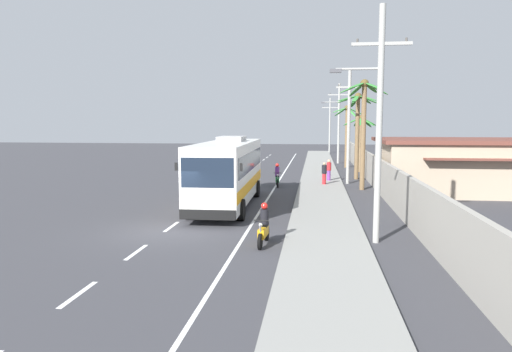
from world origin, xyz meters
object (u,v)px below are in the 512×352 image
at_px(utility_pole_far, 338,121).
at_px(palm_fourth, 364,115).
at_px(palm_nearest, 358,119).
at_px(utility_pole_distant, 330,124).
at_px(utility_pole_nearest, 378,119).
at_px(pedestrian_midwalk, 324,173).
at_px(roadside_building, 478,165).
at_px(coach_bus_foreground, 228,170).
at_px(palm_third, 361,130).
at_px(utility_pole_mid, 349,125).
at_px(motorcycle_trailing, 264,228).
at_px(motorcycle_beside_bus, 277,177).
at_px(palm_second, 347,125).
at_px(pedestrian_near_kerb, 329,169).

height_order(utility_pole_far, palm_fourth, utility_pole_far).
bearing_deg(utility_pole_far, palm_nearest, -86.66).
distance_m(utility_pole_distant, palm_fourth, 38.40).
bearing_deg(utility_pole_nearest, palm_nearest, 87.14).
distance_m(pedestrian_midwalk, roadside_building, 10.26).
height_order(coach_bus_foreground, palm_third, palm_third).
bearing_deg(utility_pole_mid, motorcycle_trailing, -103.30).
relative_size(utility_pole_distant, roadside_building, 0.62).
relative_size(motorcycle_trailing, utility_pole_nearest, 0.22).
relative_size(coach_bus_foreground, utility_pole_mid, 1.31).
bearing_deg(coach_bus_foreground, roadside_building, 24.55).
xyz_separation_m(utility_pole_distant, palm_fourth, (1.15, -38.38, 0.83)).
xyz_separation_m(pedestrian_midwalk, utility_pole_nearest, (1.65, -16.01, 3.80)).
relative_size(utility_pole_nearest, palm_nearest, 1.28).
distance_m(coach_bus_foreground, palm_third, 21.14).
relative_size(utility_pole_mid, utility_pole_far, 0.95).
bearing_deg(palm_nearest, utility_pole_far, 93.34).
bearing_deg(utility_pole_distant, roadside_building, -77.34).
xyz_separation_m(palm_nearest, roadside_building, (7.40, -6.25, -3.11)).
height_order(utility_pole_nearest, utility_pole_mid, utility_pole_nearest).
height_order(motorcycle_beside_bus, utility_pole_distant, utility_pole_distant).
distance_m(coach_bus_foreground, pedestrian_midwalk, 10.44).
bearing_deg(palm_nearest, palm_second, 91.20).
distance_m(palm_nearest, roadside_building, 10.17).
height_order(pedestrian_midwalk, utility_pole_mid, utility_pole_mid).
bearing_deg(utility_pole_mid, motorcycle_beside_bus, -156.89).
bearing_deg(utility_pole_distant, palm_third, -85.57).
bearing_deg(motorcycle_trailing, motorcycle_beside_bus, 92.85).
distance_m(utility_pole_nearest, palm_nearest, 20.54).
xyz_separation_m(pedestrian_near_kerb, palm_second, (2.08, 12.00, 3.36)).
bearing_deg(roadside_building, motorcycle_beside_bus, 175.19).
height_order(coach_bus_foreground, motorcycle_trailing, coach_bus_foreground).
height_order(pedestrian_midwalk, utility_pole_far, utility_pole_far).
xyz_separation_m(motorcycle_trailing, palm_nearest, (5.25, 21.36, 4.25)).
height_order(utility_pole_far, palm_second, utility_pole_far).
relative_size(motorcycle_trailing, palm_fourth, 0.26).
bearing_deg(palm_second, utility_pole_nearest, -91.55).
bearing_deg(palm_third, utility_pole_far, 100.46).
xyz_separation_m(motorcycle_beside_bus, utility_pole_far, (5.21, 19.82, 4.11)).
bearing_deg(utility_pole_far, motorcycle_trailing, -96.95).
bearing_deg(utility_pole_nearest, palm_second, 88.45).
relative_size(utility_pole_mid, palm_nearest, 1.21).
relative_size(palm_nearest, roadside_building, 0.53).
bearing_deg(utility_pole_far, utility_pole_distant, 91.32).
height_order(pedestrian_midwalk, roadside_building, roadside_building).
bearing_deg(utility_pole_far, pedestrian_near_kerb, -94.82).
bearing_deg(motorcycle_beside_bus, roadside_building, -4.81).
xyz_separation_m(motorcycle_trailing, utility_pole_nearest, (4.23, 0.84, 4.12)).
xyz_separation_m(palm_second, palm_fourth, (0.09, -15.88, 0.77)).
bearing_deg(palm_third, motorcycle_beside_bus, -122.33).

